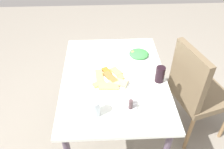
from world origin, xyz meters
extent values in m
plane|color=gray|center=(0.00, 0.00, 0.00)|extent=(6.00, 6.00, 0.00)
cube|color=white|center=(0.00, 0.00, 0.72)|extent=(1.06, 0.77, 0.02)
cylinder|color=#544658|center=(-0.47, -0.32, 0.35)|extent=(0.04, 0.04, 0.70)
cylinder|color=#544658|center=(-0.47, 0.32, 0.35)|extent=(0.04, 0.04, 0.70)
cube|color=brown|center=(-0.07, 0.76, 0.44)|extent=(0.52, 0.52, 0.06)
cube|color=brown|center=(-0.02, 0.57, 0.70)|extent=(0.40, 0.16, 0.46)
cylinder|color=#93724C|center=(-0.31, 0.89, 0.20)|extent=(0.03, 0.03, 0.41)
cylinder|color=#93724C|center=(0.16, 0.63, 0.20)|extent=(0.03, 0.03, 0.41)
cylinder|color=#93724C|center=(-0.20, 0.52, 0.20)|extent=(0.03, 0.03, 0.41)
cylinder|color=white|center=(0.02, -0.04, 0.73)|extent=(0.31, 0.31, 0.01)
cube|color=tan|center=(0.09, -0.11, 0.75)|extent=(0.08, 0.10, 0.01)
cube|color=olive|center=(0.03, -0.03, 0.75)|extent=(0.14, 0.11, 0.02)
cube|color=#DEAC60|center=(-0.04, 0.02, 0.75)|extent=(0.11, 0.10, 0.01)
cube|color=tan|center=(0.01, 0.04, 0.75)|extent=(0.10, 0.07, 0.01)
cube|color=#E4AF61|center=(0.00, -0.11, 0.75)|extent=(0.14, 0.06, 0.01)
cube|color=tan|center=(0.08, 0.03, 0.75)|extent=(0.11, 0.15, 0.02)
cube|color=#9F6E23|center=(-0.05, -0.05, 0.75)|extent=(0.10, 0.08, 0.01)
cube|color=tan|center=(0.12, -0.04, 0.75)|extent=(0.07, 0.14, 0.01)
cylinder|color=white|center=(-0.25, 0.22, 0.73)|extent=(0.21, 0.21, 0.01)
ellipsoid|color=#3F9348|center=(-0.25, 0.22, 0.75)|extent=(0.19, 0.20, 0.05)
sphere|color=#E6E14E|center=(-0.27, 0.17, 0.76)|extent=(0.04, 0.04, 0.04)
cylinder|color=black|center=(0.06, 0.32, 0.79)|extent=(0.08, 0.08, 0.12)
cylinder|color=silver|center=(0.35, -0.14, 0.79)|extent=(0.07, 0.07, 0.11)
cube|color=white|center=(-0.43, 0.06, 0.73)|extent=(0.14, 0.14, 0.00)
cube|color=silver|center=(-0.43, 0.04, 0.73)|extent=(0.16, 0.08, 0.00)
cube|color=silver|center=(-0.43, 0.07, 0.73)|extent=(0.18, 0.10, 0.00)
cube|color=#B2B2B7|center=(0.30, 0.09, 0.73)|extent=(0.10, 0.10, 0.01)
cylinder|color=white|center=(0.29, 0.09, 0.77)|extent=(0.03, 0.03, 0.06)
cylinder|color=#4E3B3E|center=(0.32, 0.09, 0.77)|extent=(0.03, 0.03, 0.07)
camera|label=1|loc=(1.30, -0.08, 1.84)|focal=36.97mm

